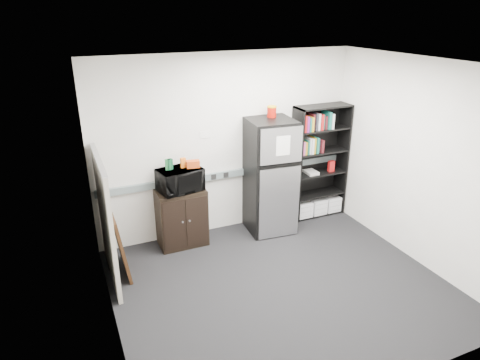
{
  "coord_description": "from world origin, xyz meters",
  "views": [
    {
      "loc": [
        -2.27,
        -3.91,
        3.24
      ],
      "look_at": [
        -0.17,
        0.9,
        1.13
      ],
      "focal_mm": 32.0,
      "sensor_mm": 36.0,
      "label": 1
    }
  ],
  "objects_px": {
    "cubicle_partition": "(106,220)",
    "microwave": "(180,180)",
    "bookshelf": "(319,163)",
    "cabinet": "(182,217)",
    "refrigerator": "(269,176)"
  },
  "relations": [
    {
      "from": "cubicle_partition",
      "to": "microwave",
      "type": "xyz_separation_m",
      "value": [
        1.08,
        0.4,
        0.21
      ]
    },
    {
      "from": "bookshelf",
      "to": "cubicle_partition",
      "type": "bearing_deg",
      "value": -171.94
    },
    {
      "from": "cabinet",
      "to": "refrigerator",
      "type": "xyz_separation_m",
      "value": [
        1.37,
        -0.08,
        0.45
      ]
    },
    {
      "from": "bookshelf",
      "to": "microwave",
      "type": "height_order",
      "value": "bookshelf"
    },
    {
      "from": "microwave",
      "to": "refrigerator",
      "type": "distance_m",
      "value": 1.38
    },
    {
      "from": "bookshelf",
      "to": "refrigerator",
      "type": "relative_size",
      "value": 1.05
    },
    {
      "from": "bookshelf",
      "to": "cubicle_partition",
      "type": "relative_size",
      "value": 1.14
    },
    {
      "from": "cubicle_partition",
      "to": "refrigerator",
      "type": "height_order",
      "value": "refrigerator"
    },
    {
      "from": "cabinet",
      "to": "microwave",
      "type": "distance_m",
      "value": 0.59
    },
    {
      "from": "cubicle_partition",
      "to": "refrigerator",
      "type": "distance_m",
      "value": 2.47
    },
    {
      "from": "cabinet",
      "to": "microwave",
      "type": "relative_size",
      "value": 1.45
    },
    {
      "from": "cabinet",
      "to": "refrigerator",
      "type": "height_order",
      "value": "refrigerator"
    },
    {
      "from": "refrigerator",
      "to": "bookshelf",
      "type": "bearing_deg",
      "value": 13.3
    },
    {
      "from": "bookshelf",
      "to": "cabinet",
      "type": "distance_m",
      "value": 2.4
    },
    {
      "from": "microwave",
      "to": "cabinet",
      "type": "bearing_deg",
      "value": 78.8
    }
  ]
}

